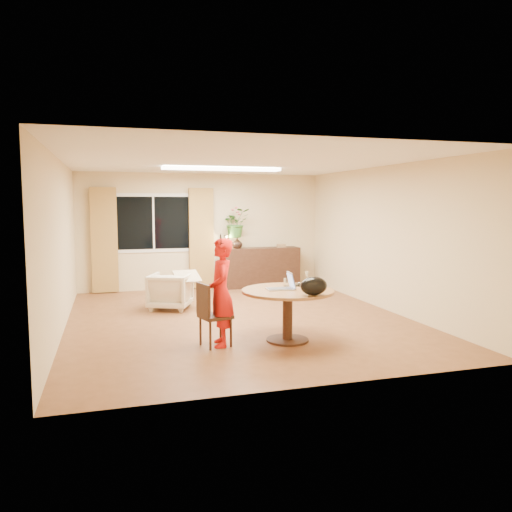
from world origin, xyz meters
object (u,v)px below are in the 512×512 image
at_px(dining_table, 288,301).
at_px(dining_chair, 215,314).
at_px(sideboard, 260,267).
at_px(child, 221,292).
at_px(armchair, 170,291).

distance_m(dining_table, dining_chair, 1.03).
bearing_deg(dining_chair, sideboard, 51.07).
distance_m(child, armchair, 2.63).
relative_size(dining_table, child, 0.88).
distance_m(dining_chair, sideboard, 4.90).
relative_size(dining_table, armchair, 1.77).
height_order(dining_table, armchair, dining_table).
bearing_deg(armchair, dining_chair, 119.90).
bearing_deg(child, dining_table, 94.44).
xyz_separation_m(dining_chair, sideboard, (2.00, 4.47, 0.02)).
bearing_deg(sideboard, dining_chair, -114.06).
relative_size(child, sideboard, 0.81).
distance_m(dining_table, armchair, 2.95).
bearing_deg(dining_table, child, 176.86).
relative_size(dining_chair, sideboard, 0.48).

